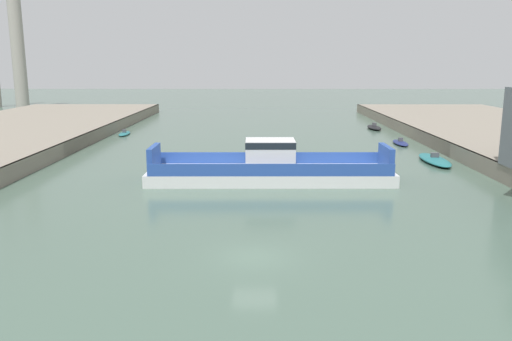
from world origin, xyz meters
name	(u,v)px	position (x,y,z in m)	size (l,w,h in m)	color
ground_plane	(255,258)	(0.00, 0.00, 0.00)	(400.00, 400.00, 0.00)	#4C6656
chain_ferry	(270,169)	(1.27, 19.49, 1.15)	(22.49, 6.30, 3.88)	silver
moored_boat_near_left	(400,143)	(19.39, 41.90, 0.23)	(1.71, 5.49, 0.93)	navy
moored_boat_near_right	(374,127)	(19.45, 58.52, 0.31)	(2.05, 5.87, 1.09)	black
moored_boat_mid_left	(435,160)	(19.64, 28.78, 0.31)	(2.48, 8.34, 1.10)	#237075
moored_boat_far_left	(124,134)	(-20.42, 51.37, 0.19)	(1.74, 5.23, 0.85)	#237075
smokestack_distant_b	(17,44)	(-58.40, 101.41, 15.49)	(3.40, 3.40, 28.96)	#9E998E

